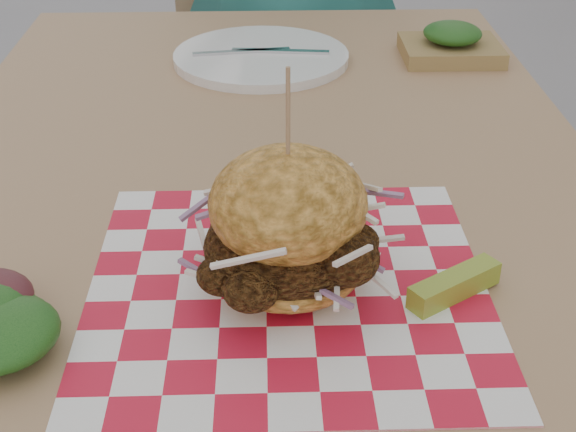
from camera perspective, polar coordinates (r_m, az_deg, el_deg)
name	(u,v)px	position (r m, az deg, el deg)	size (l,w,h in m)	color
patio_table	(263,215)	(0.99, -1.79, 0.06)	(0.80, 1.20, 0.75)	#A4845B
patio_chair	(265,42)	(1.97, -1.67, 12.24)	(0.45, 0.46, 0.95)	#A4845B
paper_liner	(288,286)	(0.73, 0.00, -4.97)	(0.36, 0.36, 0.00)	red
sandwich	(288,231)	(0.70, 0.00, -1.07)	(0.18, 0.18, 0.21)	#EDA343
pickle_spear	(454,285)	(0.73, 11.75, -4.84)	(0.10, 0.02, 0.02)	olive
place_setting	(261,57)	(1.26, -1.92, 11.24)	(0.27, 0.27, 0.02)	white
kraft_tray	(451,44)	(1.29, 11.54, 11.90)	(0.15, 0.12, 0.06)	olive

